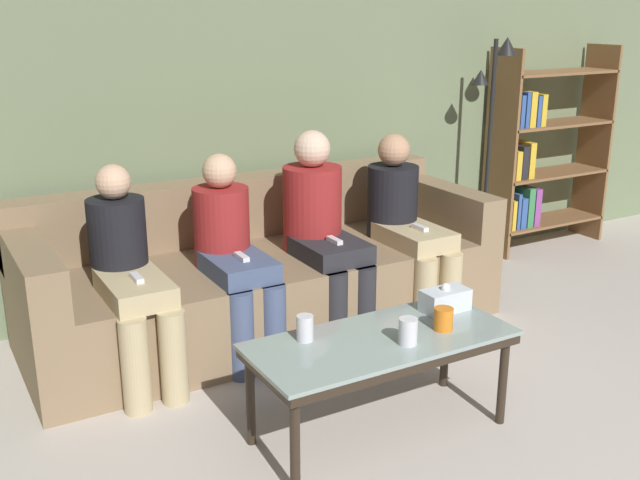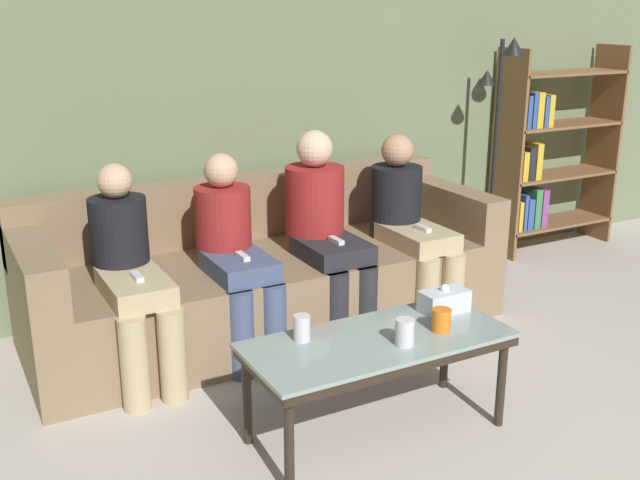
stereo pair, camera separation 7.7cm
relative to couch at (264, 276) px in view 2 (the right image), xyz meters
name	(u,v)px [view 2 (the right image)]	position (x,y,z in m)	size (l,w,h in m)	color
wall_back	(221,92)	(0.00, 0.57, 0.99)	(12.00, 0.06, 2.60)	#707F5B
couch	(264,276)	(0.00, 0.00, 0.00)	(2.67, 0.98, 0.83)	#897051
coffee_table	(378,348)	(-0.06, -1.29, 0.11)	(1.14, 0.50, 0.46)	#8C9E99
cup_near_left	(302,328)	(-0.35, -1.16, 0.21)	(0.07, 0.07, 0.11)	silver
cup_near_right	(405,332)	(0.00, -1.40, 0.21)	(0.08, 0.08, 0.11)	silver
cup_far_center	(441,320)	(0.22, -1.36, 0.20)	(0.08, 0.08, 0.10)	orange
tissue_box	(444,301)	(0.36, -1.19, 0.20)	(0.22, 0.12, 0.13)	silver
bookshelf	(543,156)	(2.45, 0.34, 0.42)	(1.01, 0.32, 1.52)	brown
standing_lamp	(497,131)	(1.86, 0.20, 0.67)	(0.31, 0.26, 1.60)	black
seated_person_left_end	(130,270)	(-0.83, -0.26, 0.26)	(0.31, 0.69, 1.06)	tan
seated_person_mid_left	(233,250)	(-0.28, -0.23, 0.27)	(0.31, 0.64, 1.06)	#47567A
seated_person_mid_right	(323,226)	(0.28, -0.20, 0.32)	(0.33, 0.64, 1.14)	#28282D
seated_person_right_end	(409,222)	(0.83, -0.24, 0.27)	(0.31, 0.68, 1.08)	tan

